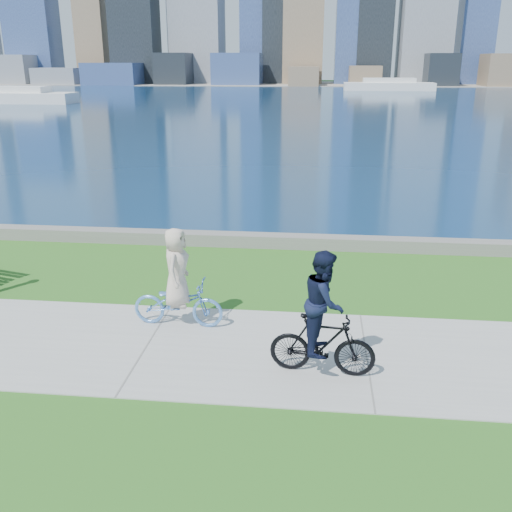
{
  "coord_description": "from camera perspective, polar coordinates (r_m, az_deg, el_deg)",
  "views": [
    {
      "loc": [
        3.02,
        -9.15,
        4.98
      ],
      "look_at": [
        1.79,
        2.13,
        1.1
      ],
      "focal_mm": 40.0,
      "sensor_mm": 36.0,
      "label": 1
    }
  ],
  "objects": [
    {
      "name": "ground",
      "position": [
        10.85,
        -10.81,
        -8.82
      ],
      "size": [
        320.0,
        320.0,
        0.0
      ],
      "primitive_type": "plane",
      "color": "#245C18",
      "rests_on": "ground"
    },
    {
      "name": "concrete_path",
      "position": [
        10.84,
        -10.81,
        -8.78
      ],
      "size": [
        80.0,
        3.5,
        0.02
      ],
      "primitive_type": "cube",
      "color": "#9FA09B",
      "rests_on": "ground"
    },
    {
      "name": "seawall",
      "position": [
        16.37,
        -4.7,
        1.74
      ],
      "size": [
        90.0,
        0.5,
        0.35
      ],
      "primitive_type": "cube",
      "color": "slate",
      "rests_on": "ground"
    },
    {
      "name": "bay_water",
      "position": [
        81.36,
        4.23,
        15.33
      ],
      "size": [
        320.0,
        131.0,
        0.01
      ],
      "primitive_type": "cube",
      "color": "#0B284A",
      "rests_on": "ground"
    },
    {
      "name": "far_shore",
      "position": [
        139.27,
        5.19,
        16.79
      ],
      "size": [
        320.0,
        30.0,
        0.12
      ],
      "primitive_type": "cube",
      "color": "gray",
      "rests_on": "ground"
    },
    {
      "name": "ferry_near",
      "position": [
        80.13,
        -23.02,
        14.5
      ],
      "size": [
        15.18,
        4.34,
        2.06
      ],
      "color": "silver",
      "rests_on": "ground"
    },
    {
      "name": "ferry_far",
      "position": [
        109.85,
        13.14,
        16.29
      ],
      "size": [
        15.98,
        4.57,
        2.17
      ],
      "color": "silver",
      "rests_on": "ground"
    },
    {
      "name": "cyclist_woman",
      "position": [
        11.23,
        -7.86,
        -3.4
      ],
      "size": [
        0.69,
        1.82,
        1.99
      ],
      "rotation": [
        0.0,
        0.0,
        1.53
      ],
      "color": "#5B95DE",
      "rests_on": "ground"
    },
    {
      "name": "cyclist_man",
      "position": [
        9.42,
        6.74,
        -6.74
      ],
      "size": [
        0.72,
        1.79,
        2.16
      ],
      "rotation": [
        0.0,
        0.0,
        1.48
      ],
      "color": "black",
      "rests_on": "ground"
    }
  ]
}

